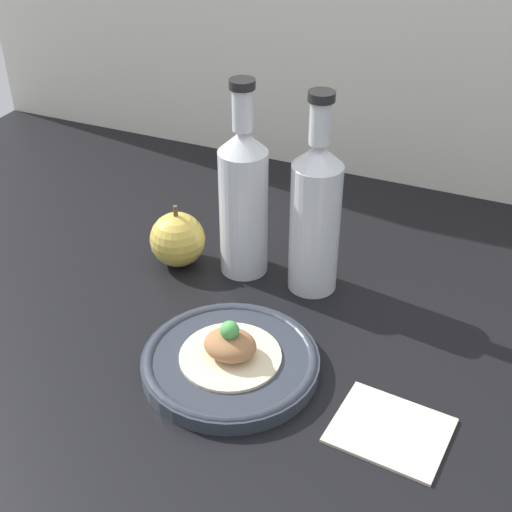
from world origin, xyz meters
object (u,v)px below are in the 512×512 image
apple (178,239)px  cider_bottle_left (243,198)px  plate (231,361)px  cider_bottle_right (315,214)px  plated_food (230,348)px

apple → cider_bottle_left: bearing=14.8°
cider_bottle_left → apple: 12.79cm
plate → cider_bottle_right: bearing=81.3°
plated_food → apple: bearing=133.4°
plate → plated_food: bearing=45.0°
plate → plated_food: size_ratio=1.75×
cider_bottle_left → cider_bottle_right: bearing=0.0°
plate → cider_bottle_right: (3.22, 20.95, 10.79)cm
cider_bottle_right → plate: bearing=-98.7°
plate → cider_bottle_left: size_ratio=0.76×
plate → apple: size_ratio=2.24×
cider_bottle_left → cider_bottle_right: (10.82, 0.00, 0.00)cm
plate → cider_bottle_right: size_ratio=0.76×
plate → cider_bottle_right: cider_bottle_right is taller
cider_bottle_left → apple: bearing=-165.2°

